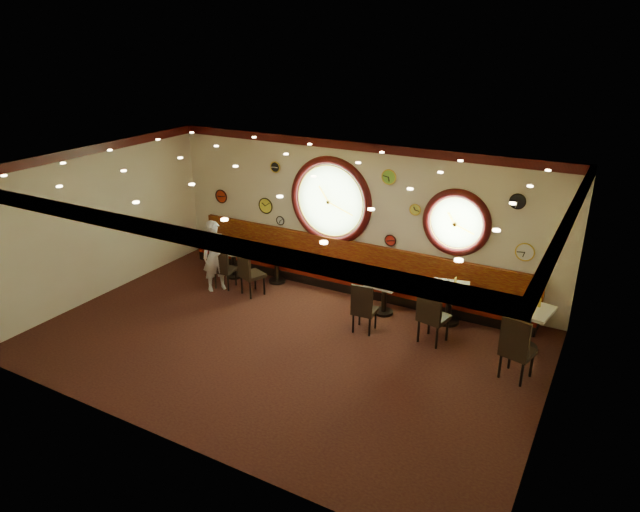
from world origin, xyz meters
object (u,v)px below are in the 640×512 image
at_px(table_e, 527,323).
at_px(condiment_c_pepper, 387,282).
at_px(table_d, 449,300).
at_px(table_c, 384,294).
at_px(condiment_c_salt, 384,278).
at_px(condiment_a_pepper, 231,248).
at_px(condiment_e_salt, 526,303).
at_px(condiment_a_salt, 231,246).
at_px(condiment_b_pepper, 276,254).
at_px(condiment_b_bottle, 282,252).
at_px(chair_b, 248,269).
at_px(chair_a, 222,265).
at_px(waiter, 215,256).
at_px(condiment_a_bottle, 237,246).
at_px(condiment_c_bottle, 393,278).
at_px(condiment_e_pepper, 529,307).
at_px(condiment_e_bottle, 540,302).
at_px(chair_c, 363,305).
at_px(chair_e, 516,345).
at_px(chair_d, 432,311).
at_px(condiment_d_pepper, 451,284).
at_px(table_a, 234,259).
at_px(condiment_d_bottle, 455,281).
at_px(condiment_b_salt, 273,252).
at_px(condiment_d_salt, 448,282).

bearing_deg(table_e, condiment_c_pepper, 179.75).
bearing_deg(table_d, table_c, -168.53).
xyz_separation_m(table_c, condiment_c_salt, (-0.04, 0.06, 0.30)).
distance_m(condiment_a_pepper, condiment_e_salt, 6.41).
height_order(condiment_a_salt, condiment_c_pepper, condiment_a_salt).
xyz_separation_m(condiment_b_pepper, condiment_b_bottle, (0.09, 0.15, 0.02)).
height_order(condiment_a_salt, condiment_b_pepper, condiment_a_salt).
height_order(condiment_c_salt, condiment_b_pepper, condiment_c_salt).
bearing_deg(chair_b, chair_a, -158.90).
bearing_deg(waiter, condiment_a_bottle, 34.72).
distance_m(condiment_c_bottle, condiment_e_pepper, 2.62).
bearing_deg(condiment_b_pepper, table_c, -3.72).
height_order(condiment_e_bottle, waiter, waiter).
relative_size(chair_b, condiment_b_pepper, 7.06).
bearing_deg(chair_c, chair_e, -8.68).
distance_m(chair_e, condiment_c_pepper, 2.93).
xyz_separation_m(chair_d, condiment_b_pepper, (-3.88, 0.86, 0.05)).
relative_size(table_d, chair_b, 1.27).
bearing_deg(condiment_d_pepper, condiment_b_pepper, -179.17).
xyz_separation_m(table_a, condiment_c_bottle, (3.87, 0.06, 0.34)).
bearing_deg(chair_c, condiment_b_pepper, 153.66).
distance_m(chair_c, condiment_d_pepper, 1.75).
bearing_deg(condiment_b_bottle, waiter, -135.74).
distance_m(table_e, condiment_d_bottle, 1.55).
relative_size(table_d, condiment_e_pepper, 8.28).
height_order(condiment_b_salt, condiment_a_pepper, condiment_a_pepper).
bearing_deg(chair_c, waiter, 172.73).
distance_m(condiment_c_pepper, condiment_c_bottle, 0.15).
relative_size(table_e, condiment_c_bottle, 4.71).
xyz_separation_m(table_a, condiment_a_bottle, (0.07, 0.04, 0.34)).
height_order(chair_b, condiment_b_salt, chair_b).
height_order(chair_a, condiment_e_pepper, chair_a).
relative_size(condiment_d_salt, condiment_b_pepper, 1.20).
bearing_deg(condiment_e_pepper, condiment_b_pepper, 177.12).
relative_size(chair_a, condiment_d_salt, 5.47).
distance_m(condiment_c_salt, condiment_a_pepper, 3.71).
bearing_deg(condiment_e_bottle, condiment_d_salt, 172.92).
height_order(chair_e, condiment_b_salt, chair_e).
distance_m(condiment_a_salt, condiment_b_pepper, 1.15).
relative_size(table_a, condiment_d_pepper, 6.36).
bearing_deg(condiment_e_salt, condiment_d_salt, 169.35).
height_order(condiment_a_salt, condiment_c_salt, condiment_c_salt).
relative_size(table_a, condiment_d_bottle, 4.65).
bearing_deg(waiter, table_c, -45.00).
bearing_deg(condiment_e_bottle, condiment_d_pepper, 175.08).
xyz_separation_m(chair_d, condiment_b_salt, (-4.03, 0.97, 0.05)).
height_order(condiment_a_bottle, condiment_b_bottle, condiment_a_bottle).
distance_m(chair_d, condiment_d_salt, 1.00).
distance_m(chair_a, condiment_d_pepper, 4.90).
relative_size(chair_b, condiment_e_pepper, 6.50).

